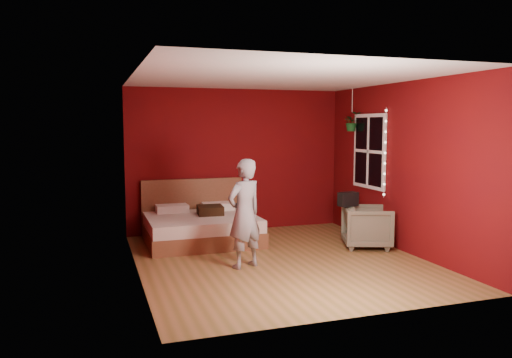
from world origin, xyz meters
name	(u,v)px	position (x,y,z in m)	size (l,w,h in m)	color
floor	(280,260)	(0.00, 0.00, 0.00)	(4.50, 4.50, 0.00)	olive
room_walls	(281,144)	(0.00, 0.00, 1.68)	(4.04, 4.54, 2.62)	#5A0909
window	(369,151)	(1.97, 0.90, 1.50)	(0.05, 0.97, 1.27)	white
fairy_lights	(385,153)	(1.94, 0.37, 1.50)	(0.04, 0.04, 1.45)	silver
bed	(201,226)	(-0.84, 1.52, 0.26)	(1.80, 1.53, 0.99)	brown
person	(244,214)	(-0.59, -0.17, 0.75)	(0.54, 0.36, 1.49)	gray
armchair	(367,227)	(1.60, 0.30, 0.33)	(0.71, 0.73, 0.67)	#696953
handbag	(348,199)	(1.31, 0.41, 0.78)	(0.31, 0.15, 0.22)	black
throw_pillow	(210,210)	(-0.67, 1.52, 0.52)	(0.42, 0.42, 0.15)	black
hanging_plant	(352,122)	(1.88, 1.36, 2.01)	(0.34, 0.30, 0.77)	silver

